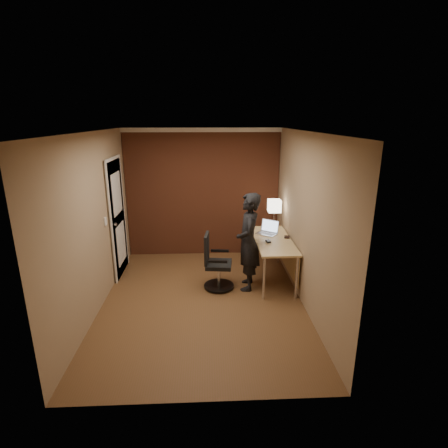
{
  "coord_description": "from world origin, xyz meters",
  "views": [
    {
      "loc": [
        0.1,
        -4.78,
        2.68
      ],
      "look_at": [
        0.35,
        0.55,
        1.05
      ],
      "focal_mm": 28.0,
      "sensor_mm": 36.0,
      "label": 1
    }
  ],
  "objects_px": {
    "wallet": "(287,237)",
    "person": "(248,242)",
    "mouse": "(268,241)",
    "desk": "(277,246)",
    "desk_lamp": "(274,206)",
    "laptop": "(268,230)",
    "office_chair": "(215,265)"
  },
  "relations": [
    {
      "from": "wallet",
      "to": "person",
      "type": "distance_m",
      "value": 0.78
    },
    {
      "from": "mouse",
      "to": "person",
      "type": "distance_m",
      "value": 0.37
    },
    {
      "from": "desk",
      "to": "mouse",
      "type": "bearing_deg",
      "value": -141.23
    },
    {
      "from": "mouse",
      "to": "desk",
      "type": "bearing_deg",
      "value": 25.96
    },
    {
      "from": "desk",
      "to": "mouse",
      "type": "height_order",
      "value": "mouse"
    },
    {
      "from": "mouse",
      "to": "wallet",
      "type": "relative_size",
      "value": 0.91
    },
    {
      "from": "desk",
      "to": "person",
      "type": "xyz_separation_m",
      "value": [
        -0.52,
        -0.28,
        0.19
      ]
    },
    {
      "from": "desk_lamp",
      "to": "laptop",
      "type": "distance_m",
      "value": 0.48
    },
    {
      "from": "mouse",
      "to": "person",
      "type": "relative_size",
      "value": 0.06
    },
    {
      "from": "mouse",
      "to": "office_chair",
      "type": "relative_size",
      "value": 0.11
    },
    {
      "from": "desk_lamp",
      "to": "office_chair",
      "type": "bearing_deg",
      "value": -141.32
    },
    {
      "from": "desk_lamp",
      "to": "office_chair",
      "type": "xyz_separation_m",
      "value": [
        -1.09,
        -0.88,
        -0.75
      ]
    },
    {
      "from": "wallet",
      "to": "office_chair",
      "type": "xyz_separation_m",
      "value": [
        -1.23,
        -0.34,
        -0.34
      ]
    },
    {
      "from": "wallet",
      "to": "laptop",
      "type": "bearing_deg",
      "value": 139.07
    },
    {
      "from": "desk_lamp",
      "to": "mouse",
      "type": "height_order",
      "value": "desk_lamp"
    },
    {
      "from": "wallet",
      "to": "office_chair",
      "type": "distance_m",
      "value": 1.32
    },
    {
      "from": "laptop",
      "to": "desk",
      "type": "bearing_deg",
      "value": -71.35
    },
    {
      "from": "mouse",
      "to": "desk_lamp",
      "type": "bearing_deg",
      "value": 60.47
    },
    {
      "from": "wallet",
      "to": "office_chair",
      "type": "height_order",
      "value": "office_chair"
    },
    {
      "from": "desk",
      "to": "wallet",
      "type": "relative_size",
      "value": 13.64
    },
    {
      "from": "mouse",
      "to": "office_chair",
      "type": "bearing_deg",
      "value": 175.43
    },
    {
      "from": "laptop",
      "to": "mouse",
      "type": "bearing_deg",
      "value": -99.54
    },
    {
      "from": "mouse",
      "to": "wallet",
      "type": "height_order",
      "value": "mouse"
    },
    {
      "from": "mouse",
      "to": "office_chair",
      "type": "height_order",
      "value": "office_chair"
    },
    {
      "from": "desk",
      "to": "wallet",
      "type": "distance_m",
      "value": 0.23
    },
    {
      "from": "laptop",
      "to": "office_chair",
      "type": "distance_m",
      "value": 1.18
    },
    {
      "from": "laptop",
      "to": "wallet",
      "type": "xyz_separation_m",
      "value": [
        0.28,
        -0.24,
        -0.05
      ]
    },
    {
      "from": "desk_lamp",
      "to": "person",
      "type": "bearing_deg",
      "value": -122.69
    },
    {
      "from": "desk",
      "to": "wallet",
      "type": "xyz_separation_m",
      "value": [
        0.18,
        0.07,
        0.14
      ]
    },
    {
      "from": "desk",
      "to": "laptop",
      "type": "bearing_deg",
      "value": 108.65
    },
    {
      "from": "laptop",
      "to": "office_chair",
      "type": "relative_size",
      "value": 0.46
    },
    {
      "from": "desk",
      "to": "desk_lamp",
      "type": "distance_m",
      "value": 0.81
    }
  ]
}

